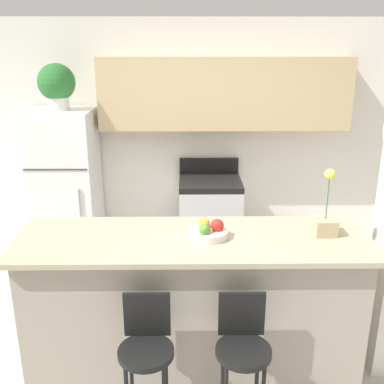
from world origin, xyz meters
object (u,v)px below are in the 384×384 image
(bar_stool_right, at_px, (242,351))
(fruit_bowl, at_px, (209,231))
(bar_stool_left, at_px, (147,352))
(orchid_vase, at_px, (325,219))
(potted_plant_on_fridge, at_px, (57,85))
(stove_range, at_px, (210,219))
(refrigerator, at_px, (66,188))

(bar_stool_right, bearing_deg, fruit_bowl, 107.60)
(bar_stool_left, bearing_deg, fruit_bowl, 55.52)
(bar_stool_right, relative_size, fruit_bowl, 3.64)
(bar_stool_right, height_order, orchid_vase, orchid_vase)
(potted_plant_on_fridge, bearing_deg, orchid_vase, -39.53)
(potted_plant_on_fridge, xyz_separation_m, fruit_bowl, (1.43, -1.85, -0.77))
(stove_range, xyz_separation_m, bar_stool_right, (0.07, -2.42, 0.15))
(stove_range, xyz_separation_m, fruit_bowl, (-0.11, -1.88, 0.67))
(refrigerator, height_order, bar_stool_right, refrigerator)
(potted_plant_on_fridge, distance_m, fruit_bowl, 2.46)
(stove_range, bearing_deg, bar_stool_right, -88.38)
(bar_stool_right, distance_m, fruit_bowl, 0.77)
(refrigerator, distance_m, fruit_bowl, 2.36)
(stove_range, bearing_deg, potted_plant_on_fridge, -179.17)
(fruit_bowl, bearing_deg, orchid_vase, 2.98)
(bar_stool_left, xyz_separation_m, orchid_vase, (1.15, 0.59, 0.58))
(refrigerator, bearing_deg, fruit_bowl, -52.42)
(bar_stool_left, distance_m, bar_stool_right, 0.55)
(bar_stool_right, xyz_separation_m, potted_plant_on_fridge, (-1.60, 2.40, 1.29))
(stove_range, distance_m, bar_stool_right, 2.43)
(orchid_vase, bearing_deg, stove_range, 109.93)
(fruit_bowl, bearing_deg, refrigerator, 127.58)
(refrigerator, height_order, fruit_bowl, refrigerator)
(bar_stool_left, height_order, orchid_vase, orchid_vase)
(bar_stool_left, bearing_deg, stove_range, 78.76)
(bar_stool_left, bearing_deg, refrigerator, 113.61)
(potted_plant_on_fridge, relative_size, orchid_vase, 1.02)
(stove_range, distance_m, bar_stool_left, 2.48)
(potted_plant_on_fridge, bearing_deg, bar_stool_right, -56.33)
(bar_stool_left, height_order, bar_stool_right, same)
(refrigerator, bearing_deg, potted_plant_on_fridge, 116.56)
(refrigerator, xyz_separation_m, bar_stool_left, (1.05, -2.40, -0.21))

